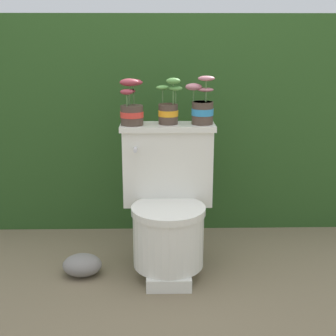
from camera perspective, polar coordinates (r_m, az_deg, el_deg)
name	(u,v)px	position (r m, az deg, el deg)	size (l,w,h in m)	color
ground_plane	(186,272)	(2.59, 2.16, -12.50)	(12.00, 12.00, 0.00)	#75664C
hedge_backdrop	(179,119)	(3.24, 1.38, 6.04)	(3.08, 0.64, 1.36)	#284C1E
toilet	(168,208)	(2.48, 0.01, -4.85)	(0.50, 0.49, 0.78)	silver
potted_plant_left	(131,107)	(2.46, -4.47, 7.43)	(0.12, 0.14, 0.24)	#47382D
potted_plant_midleft	(169,109)	(2.48, 0.08, 7.25)	(0.14, 0.11, 0.24)	#47382D
potted_plant_middle	(202,107)	(2.49, 4.19, 7.46)	(0.15, 0.12, 0.25)	#47382D
garden_stone	(82,265)	(2.57, -10.41, -11.55)	(0.21, 0.17, 0.11)	gray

